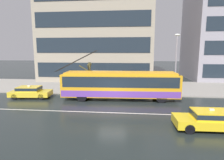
{
  "coord_description": "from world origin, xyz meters",
  "views": [
    {
      "loc": [
        1.55,
        -15.85,
        5.08
      ],
      "look_at": [
        -0.43,
        4.08,
        1.92
      ],
      "focal_mm": 29.59,
      "sensor_mm": 36.0,
      "label": 1
    }
  ],
  "objects_px": {
    "street_lamp": "(176,59)",
    "street_tree_bare": "(89,74)",
    "bus_shelter": "(107,76)",
    "pedestrian_walking_past": "(89,78)",
    "trolleybus": "(120,84)",
    "pedestrian_at_shelter": "(106,78)",
    "pedestrian_approaching_curb": "(132,79)",
    "taxi_oncoming_far": "(209,119)",
    "taxi_queued_behind_bus": "(30,92)",
    "pedestrian_waiting_by_pole": "(99,84)"
  },
  "relations": [
    {
      "from": "pedestrian_walking_past",
      "to": "street_tree_bare",
      "type": "distance_m",
      "value": 0.67
    },
    {
      "from": "bus_shelter",
      "to": "pedestrian_at_shelter",
      "type": "height_order",
      "value": "bus_shelter"
    },
    {
      "from": "bus_shelter",
      "to": "pedestrian_walking_past",
      "type": "bearing_deg",
      "value": 175.97
    },
    {
      "from": "taxi_oncoming_far",
      "to": "pedestrian_walking_past",
      "type": "distance_m",
      "value": 14.89
    },
    {
      "from": "pedestrian_walking_past",
      "to": "trolleybus",
      "type": "bearing_deg",
      "value": -40.59
    },
    {
      "from": "pedestrian_approaching_curb",
      "to": "street_tree_bare",
      "type": "xyz_separation_m",
      "value": [
        -5.51,
        1.9,
        0.27
      ]
    },
    {
      "from": "trolleybus",
      "to": "taxi_oncoming_far",
      "type": "bearing_deg",
      "value": -48.57
    },
    {
      "from": "taxi_oncoming_far",
      "to": "pedestrian_waiting_by_pole",
      "type": "bearing_deg",
      "value": 132.81
    },
    {
      "from": "trolleybus",
      "to": "pedestrian_walking_past",
      "type": "bearing_deg",
      "value": 139.41
    },
    {
      "from": "pedestrian_walking_past",
      "to": "street_lamp",
      "type": "distance_m",
      "value": 10.76
    },
    {
      "from": "bus_shelter",
      "to": "pedestrian_approaching_curb",
      "type": "height_order",
      "value": "bus_shelter"
    },
    {
      "from": "pedestrian_waiting_by_pole",
      "to": "pedestrian_walking_past",
      "type": "bearing_deg",
      "value": 146.83
    },
    {
      "from": "pedestrian_at_shelter",
      "to": "pedestrian_waiting_by_pole",
      "type": "bearing_deg",
      "value": -128.13
    },
    {
      "from": "trolleybus",
      "to": "pedestrian_at_shelter",
      "type": "xyz_separation_m",
      "value": [
        -2.04,
        3.63,
        0.17
      ]
    },
    {
      "from": "pedestrian_approaching_curb",
      "to": "street_tree_bare",
      "type": "bearing_deg",
      "value": 160.94
    },
    {
      "from": "pedestrian_walking_past",
      "to": "street_lamp",
      "type": "xyz_separation_m",
      "value": [
        10.44,
        -0.86,
        2.47
      ]
    },
    {
      "from": "bus_shelter",
      "to": "street_lamp",
      "type": "bearing_deg",
      "value": -4.92
    },
    {
      "from": "trolleybus",
      "to": "bus_shelter",
      "type": "height_order",
      "value": "trolleybus"
    },
    {
      "from": "pedestrian_at_shelter",
      "to": "street_lamp",
      "type": "bearing_deg",
      "value": -6.09
    },
    {
      "from": "street_lamp",
      "to": "taxi_queued_behind_bus",
      "type": "bearing_deg",
      "value": -169.12
    },
    {
      "from": "taxi_queued_behind_bus",
      "to": "street_lamp",
      "type": "height_order",
      "value": "street_lamp"
    },
    {
      "from": "pedestrian_waiting_by_pole",
      "to": "street_lamp",
      "type": "relative_size",
      "value": 0.23
    },
    {
      "from": "street_tree_bare",
      "to": "taxi_oncoming_far",
      "type": "bearing_deg",
      "value": -46.92
    },
    {
      "from": "trolleybus",
      "to": "pedestrian_waiting_by_pole",
      "type": "xyz_separation_m",
      "value": [
        -2.78,
        2.67,
        -0.52
      ]
    },
    {
      "from": "street_tree_bare",
      "to": "pedestrian_approaching_curb",
      "type": "bearing_deg",
      "value": -19.06
    },
    {
      "from": "taxi_queued_behind_bus",
      "to": "pedestrian_at_shelter",
      "type": "relative_size",
      "value": 2.18
    },
    {
      "from": "taxi_queued_behind_bus",
      "to": "street_lamp",
      "type": "relative_size",
      "value": 0.65
    },
    {
      "from": "pedestrian_at_shelter",
      "to": "pedestrian_walking_past",
      "type": "height_order",
      "value": "pedestrian_at_shelter"
    },
    {
      "from": "taxi_oncoming_far",
      "to": "trolleybus",
      "type": "bearing_deg",
      "value": 131.43
    },
    {
      "from": "pedestrian_at_shelter",
      "to": "pedestrian_waiting_by_pole",
      "type": "xyz_separation_m",
      "value": [
        -0.75,
        -0.95,
        -0.69
      ]
    },
    {
      "from": "taxi_queued_behind_bus",
      "to": "street_tree_bare",
      "type": "xyz_separation_m",
      "value": [
        5.57,
        4.49,
        1.38
      ]
    },
    {
      "from": "bus_shelter",
      "to": "pedestrian_at_shelter",
      "type": "distance_m",
      "value": 0.32
    },
    {
      "from": "taxi_oncoming_far",
      "to": "pedestrian_waiting_by_pole",
      "type": "relative_size",
      "value": 2.69
    },
    {
      "from": "trolleybus",
      "to": "taxi_oncoming_far",
      "type": "distance_m",
      "value": 9.4
    },
    {
      "from": "pedestrian_approaching_curb",
      "to": "taxi_oncoming_far",
      "type": "bearing_deg",
      "value": -61.96
    },
    {
      "from": "trolleybus",
      "to": "street_lamp",
      "type": "relative_size",
      "value": 1.89
    },
    {
      "from": "bus_shelter",
      "to": "pedestrian_walking_past",
      "type": "distance_m",
      "value": 2.37
    },
    {
      "from": "taxi_oncoming_far",
      "to": "bus_shelter",
      "type": "height_order",
      "value": "bus_shelter"
    },
    {
      "from": "taxi_queued_behind_bus",
      "to": "pedestrian_approaching_curb",
      "type": "bearing_deg",
      "value": 13.15
    },
    {
      "from": "taxi_queued_behind_bus",
      "to": "street_tree_bare",
      "type": "bearing_deg",
      "value": 38.85
    },
    {
      "from": "pedestrian_approaching_curb",
      "to": "pedestrian_walking_past",
      "type": "bearing_deg",
      "value": 166.05
    },
    {
      "from": "pedestrian_waiting_by_pole",
      "to": "street_tree_bare",
      "type": "height_order",
      "value": "street_tree_bare"
    },
    {
      "from": "trolleybus",
      "to": "street_lamp",
      "type": "xyz_separation_m",
      "value": [
        6.23,
        2.74,
        2.57
      ]
    },
    {
      "from": "trolleybus",
      "to": "pedestrian_at_shelter",
      "type": "distance_m",
      "value": 4.16
    },
    {
      "from": "street_lamp",
      "to": "street_tree_bare",
      "type": "bearing_deg",
      "value": 172.36
    },
    {
      "from": "taxi_queued_behind_bus",
      "to": "taxi_oncoming_far",
      "type": "distance_m",
      "value": 17.35
    },
    {
      "from": "pedestrian_waiting_by_pole",
      "to": "bus_shelter",
      "type": "bearing_deg",
      "value": 39.57
    },
    {
      "from": "taxi_oncoming_far",
      "to": "street_tree_bare",
      "type": "bearing_deg",
      "value": 133.08
    },
    {
      "from": "pedestrian_at_shelter",
      "to": "pedestrian_walking_past",
      "type": "relative_size",
      "value": 1.02
    },
    {
      "from": "trolleybus",
      "to": "taxi_oncoming_far",
      "type": "height_order",
      "value": "trolleybus"
    }
  ]
}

